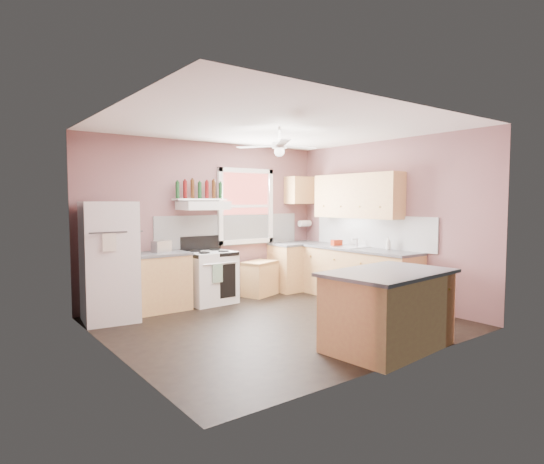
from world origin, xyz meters
TOP-DOWN VIEW (x-y plane):
  - floor at (0.00, 0.00)m, footprint 4.50×4.50m
  - ceiling at (0.00, 0.00)m, footprint 4.50×4.50m
  - wall_back at (0.00, 2.02)m, footprint 4.50×0.05m
  - wall_right at (2.27, 0.00)m, footprint 0.05×4.00m
  - wall_left at (-2.27, 0.00)m, footprint 0.05×4.00m
  - backsplash_back at (0.45, 1.99)m, footprint 2.90×0.03m
  - backsplash_right at (2.23, 0.30)m, footprint 0.03×2.60m
  - window_view at (0.75, 1.98)m, footprint 1.00×0.02m
  - window_frame at (0.75, 1.96)m, footprint 1.16×0.07m
  - refrigerator at (-1.85, 1.53)m, footprint 0.80×0.78m
  - base_cabinet_left at (-1.06, 1.70)m, footprint 0.90×0.60m
  - counter_left at (-1.06, 1.70)m, footprint 0.92×0.62m
  - toaster at (-0.98, 1.73)m, footprint 0.31×0.23m
  - stove at (-0.17, 1.67)m, footprint 0.78×0.67m
  - range_hood at (-0.23, 1.75)m, footprint 0.78×0.50m
  - bottle_shelf at (-0.23, 1.87)m, footprint 0.90×0.26m
  - cart at (0.85, 1.67)m, footprint 0.72×0.60m
  - base_cabinet_corner at (1.75, 1.70)m, footprint 1.00×0.60m
  - base_cabinet_right at (1.95, 0.30)m, footprint 0.60×2.20m
  - counter_corner at (1.75, 1.70)m, footprint 1.02×0.62m
  - counter_right at (1.94, 0.30)m, footprint 0.62×2.22m
  - sink at (1.94, 0.50)m, footprint 0.55×0.45m
  - faucet at (2.10, 0.50)m, footprint 0.03×0.03m
  - upper_cabinet_right at (2.08, 0.50)m, footprint 0.33×1.80m
  - upper_cabinet_corner at (1.95, 1.83)m, footprint 0.60×0.33m
  - paper_towel at (2.07, 1.86)m, footprint 0.26×0.12m
  - island at (0.34, -1.60)m, footprint 1.52×1.04m
  - island_top at (0.34, -1.60)m, footprint 1.61×1.14m
  - ceiling_fan_hub at (0.00, 0.00)m, footprint 0.20×0.20m
  - soap_bottle at (2.11, -0.17)m, footprint 0.10×0.10m
  - red_caddy at (1.97, 0.87)m, footprint 0.20×0.16m
  - wine_bottles at (-0.23, 1.87)m, footprint 0.86×0.06m

SIDE VIEW (x-z plane):
  - floor at x=0.00m, z-range 0.00..0.00m
  - cart at x=0.85m, z-range 0.00..0.62m
  - base_cabinet_left at x=-1.06m, z-range 0.00..0.86m
  - stove at x=-0.17m, z-range 0.00..0.86m
  - base_cabinet_corner at x=1.75m, z-range 0.00..0.86m
  - base_cabinet_right at x=1.95m, z-range 0.00..0.86m
  - island at x=0.34m, z-range 0.00..0.86m
  - refrigerator at x=-1.85m, z-range 0.00..1.69m
  - counter_left at x=-1.06m, z-range 0.86..0.90m
  - counter_corner at x=1.75m, z-range 0.86..0.90m
  - counter_right at x=1.94m, z-range 0.86..0.90m
  - island_top at x=0.34m, z-range 0.86..0.90m
  - sink at x=1.94m, z-range 0.88..0.91m
  - red_caddy at x=1.97m, z-range 0.90..1.00m
  - faucet at x=2.10m, z-range 0.90..1.04m
  - toaster at x=-0.98m, z-range 0.90..1.08m
  - soap_bottle at x=2.11m, z-range 0.90..1.12m
  - backsplash_back at x=0.45m, z-range 0.90..1.45m
  - backsplash_right at x=2.23m, z-range 0.90..1.45m
  - paper_towel at x=2.07m, z-range 1.19..1.31m
  - wall_back at x=0.00m, z-range 0.00..2.70m
  - wall_right at x=2.27m, z-range 0.00..2.70m
  - wall_left at x=-2.27m, z-range 0.00..2.70m
  - window_view at x=0.75m, z-range 1.00..2.20m
  - window_frame at x=0.75m, z-range 0.92..2.28m
  - range_hood at x=-0.23m, z-range 1.55..1.69m
  - bottle_shelf at x=-0.23m, z-range 1.71..1.73m
  - upper_cabinet_right at x=2.08m, z-range 1.40..2.16m
  - wine_bottles at x=-0.23m, z-range 1.72..2.03m
  - upper_cabinet_corner at x=1.95m, z-range 1.64..2.16m
  - ceiling_fan_hub at x=0.00m, z-range 2.41..2.49m
  - ceiling at x=0.00m, z-range 2.70..2.70m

